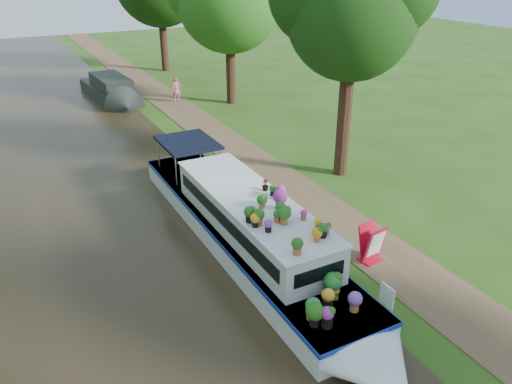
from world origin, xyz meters
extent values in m
plane|color=#254812|center=(0.00, 0.00, 0.00)|extent=(100.00, 100.00, 0.00)
cube|color=black|center=(-6.00, 0.00, 0.01)|extent=(10.00, 100.00, 0.02)
cube|color=brown|center=(1.20, 0.00, 0.01)|extent=(2.20, 100.00, 0.03)
cube|color=silver|center=(-2.25, 0.08, 0.40)|extent=(2.20, 12.00, 0.75)
cube|color=#112C9C|center=(-2.25, 0.08, 0.71)|extent=(2.24, 12.04, 0.12)
cube|color=silver|center=(-2.25, -0.72, 1.29)|extent=(1.80, 7.00, 1.05)
cube|color=silver|center=(-2.25, -0.72, 1.85)|extent=(1.90, 7.10, 0.06)
cube|color=black|center=(-1.34, -0.72, 1.37)|extent=(0.03, 6.40, 0.38)
cube|color=black|center=(-3.16, -0.72, 1.37)|extent=(0.03, 6.40, 0.38)
cube|color=black|center=(-2.25, 4.38, 1.92)|extent=(1.90, 2.40, 0.10)
cube|color=white|center=(-1.10, -5.32, 1.07)|extent=(0.04, 0.45, 0.55)
imported|color=#1F5416|center=(-2.82, -2.07, 2.06)|extent=(0.22, 0.19, 0.36)
imported|color=#1F5416|center=(-1.67, -0.52, 2.06)|extent=(0.23, 0.23, 0.36)
cylinder|color=black|center=(3.80, 3.00, 2.27)|extent=(0.56, 0.56, 4.55)
sphere|color=black|center=(3.80, 3.00, 6.23)|extent=(4.80, 4.80, 4.80)
cylinder|color=black|center=(4.50, 15.00, 1.92)|extent=(0.56, 0.56, 3.85)
cylinder|color=black|center=(4.00, 26.00, 2.10)|extent=(0.56, 0.56, 4.20)
cube|color=black|center=(-1.75, 19.69, 0.35)|extent=(2.54, 6.77, 0.67)
cube|color=black|center=(-1.75, 19.13, 1.07)|extent=(1.91, 3.98, 0.78)
cube|color=red|center=(0.65, -2.74, 0.05)|extent=(0.69, 0.59, 0.03)
cube|color=red|center=(0.65, -2.87, 0.60)|extent=(0.74, 0.37, 1.12)
cube|color=red|center=(0.65, -2.60, 0.60)|extent=(0.74, 0.37, 1.12)
cube|color=white|center=(0.65, -2.92, 0.66)|extent=(0.57, 0.26, 0.79)
imported|color=#C85289|center=(1.60, 16.66, 0.79)|extent=(0.61, 0.45, 1.53)
imported|color=#206D24|center=(-0.52, -1.39, 0.24)|extent=(0.52, 0.49, 0.47)
camera|label=1|loc=(-8.13, -12.17, 8.16)|focal=35.00mm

